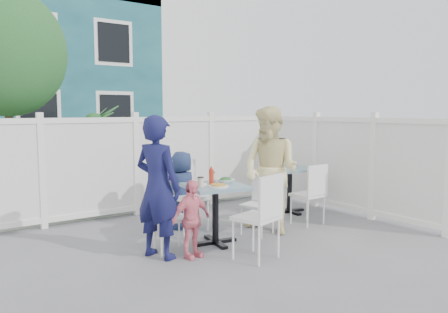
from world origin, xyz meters
TOP-DOWN VIEW (x-y plane):
  - ground at (0.00, 0.00)m, footprint 80.00×80.00m
  - near_sidewalk at (0.00, 3.80)m, footprint 24.00×2.60m
  - street at (0.00, 7.50)m, footprint 24.00×5.00m
  - far_sidewalk at (0.00, 10.60)m, footprint 24.00×1.60m
  - fence_back at (0.10, 2.40)m, footprint 5.86×0.08m
  - fence_right at (3.00, 0.60)m, footprint 0.08×3.66m
  - tree at (-1.60, 3.30)m, footprint 1.80×1.62m
  - potted_shrub_a at (-0.30, 3.10)m, footprint 1.13×1.13m
  - potted_shrub_b at (1.80, 3.00)m, footprint 1.35×1.18m
  - main_table at (0.28, 0.36)m, footprint 0.83×0.83m
  - spare_table at (2.27, 1.09)m, footprint 0.80×0.80m
  - chair_left at (-0.42, 0.41)m, footprint 0.45×0.46m
  - chair_right at (1.06, 0.41)m, footprint 0.47×0.48m
  - chair_back at (0.32, 1.18)m, footprint 0.46×0.44m
  - chair_near at (0.37, -0.46)m, footprint 0.55×0.53m
  - chair_spare at (1.96, 0.29)m, footprint 0.43×0.41m
  - man at (-0.55, 0.31)m, footprint 0.61×0.71m
  - woman at (1.21, 0.36)m, footprint 0.85×0.99m
  - boy at (0.30, 1.25)m, footprint 0.64×0.53m
  - toddler at (-0.24, 0.08)m, footprint 0.56×0.30m
  - plate_main at (0.24, 0.23)m, footprint 0.25×0.25m
  - plate_side at (0.11, 0.48)m, footprint 0.21×0.21m
  - salad_bowl at (0.47, 0.41)m, footprint 0.22×0.22m
  - coffee_cup_a at (0.05, 0.34)m, footprint 0.08×0.08m
  - coffee_cup_b at (0.37, 0.57)m, footprint 0.08×0.08m
  - ketchup_bottle at (0.27, 0.43)m, footprint 0.06×0.06m
  - salt_shaker at (0.22, 0.62)m, footprint 0.03×0.03m
  - pepper_shaker at (0.26, 0.65)m, footprint 0.03×0.03m

SIDE VIEW (x-z plane):
  - ground at x=0.00m, z-range 0.00..0.00m
  - street at x=0.00m, z-range 0.00..0.01m
  - near_sidewalk at x=0.00m, z-range 0.00..0.01m
  - far_sidewalk at x=0.00m, z-range 0.00..0.01m
  - toddler at x=-0.24m, z-range 0.00..0.91m
  - chair_right at x=1.06m, z-range 0.07..0.90m
  - chair_left at x=-0.42m, z-range 0.07..0.93m
  - chair_spare at x=1.96m, z-range 0.07..0.99m
  - boy at x=0.30m, z-range 0.00..1.12m
  - chair_near at x=0.37m, z-range 0.08..1.07m
  - chair_back at x=0.32m, z-range 0.08..1.08m
  - spare_table at x=2.27m, z-range 0.21..0.97m
  - main_table at x=0.28m, z-range 0.21..0.97m
  - potted_shrub_b at x=1.80m, z-range 0.00..1.46m
  - plate_side at x=0.11m, z-range 0.76..0.78m
  - plate_main at x=0.24m, z-range 0.76..0.78m
  - fence_right at x=3.00m, z-range -0.02..1.58m
  - fence_back at x=0.10m, z-range -0.02..1.58m
  - salad_bowl at x=0.47m, z-range 0.76..0.82m
  - salt_shaker at x=0.22m, z-range 0.76..0.83m
  - pepper_shaker at x=0.26m, z-range 0.76..0.84m
  - coffee_cup_a at x=0.05m, z-range 0.76..0.88m
  - coffee_cup_b at x=0.37m, z-range 0.76..0.89m
  - man at x=-0.55m, z-range 0.00..1.66m
  - ketchup_bottle at x=0.27m, z-range 0.76..0.96m
  - woman at x=1.21m, z-range 0.00..1.76m
  - potted_shrub_a at x=-0.30m, z-range 0.00..1.79m
  - tree at x=-1.60m, z-range 0.80..4.39m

